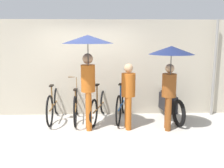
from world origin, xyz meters
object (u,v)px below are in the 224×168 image
parked_bicycle_1 (76,105)px  pedestrian_leading (88,55)px  parked_bicycle_0 (54,105)px  parked_bicycle_2 (99,106)px  pedestrian_center (128,92)px  pedestrian_trailing (171,65)px  motorcycle (168,103)px  parked_bicycle_3 (122,104)px

parked_bicycle_1 → pedestrian_leading: bearing=-157.4°
parked_bicycle_0 → pedestrian_leading: size_ratio=0.83×
parked_bicycle_2 → pedestrian_leading: bearing=177.4°
parked_bicycle_1 → pedestrian_center: bearing=-120.7°
parked_bicycle_2 → pedestrian_trailing: 2.15m
pedestrian_leading → pedestrian_center: (0.90, 0.11, -0.85)m
motorcycle → parked_bicycle_3: bearing=86.5°
parked_bicycle_1 → motorcycle: 2.42m
parked_bicycle_0 → parked_bicycle_1: 0.59m
pedestrian_trailing → motorcycle: (0.24, 0.98, -1.13)m
pedestrian_leading → pedestrian_center: 1.25m
parked_bicycle_0 → pedestrian_trailing: (2.77, -0.91, 1.12)m
parked_bicycle_3 → motorcycle: size_ratio=0.87×
pedestrian_leading → pedestrian_trailing: 1.82m
parked_bicycle_0 → motorcycle: bearing=-89.6°
parked_bicycle_0 → parked_bicycle_1: size_ratio=1.02×
pedestrian_trailing → motorcycle: size_ratio=0.94×
parked_bicycle_0 → motorcycle: size_ratio=0.87×
motorcycle → pedestrian_center: bearing=117.9°
parked_bicycle_0 → parked_bicycle_2: size_ratio=1.04×
pedestrian_trailing → parked_bicycle_0: bearing=-10.4°
parked_bicycle_2 → pedestrian_trailing: size_ratio=0.90×
parked_bicycle_2 → parked_bicycle_1: bearing=104.9°
parked_bicycle_1 → pedestrian_trailing: 2.59m
pedestrian_trailing → motorcycle: pedestrian_trailing is taller
pedestrian_center → parked_bicycle_3: bearing=-84.8°
parked_bicycle_1 → pedestrian_trailing: pedestrian_trailing is taller
parked_bicycle_1 → pedestrian_leading: pedestrian_leading is taller
parked_bicycle_1 → motorcycle: parked_bicycle_1 is taller
parked_bicycle_3 → pedestrian_trailing: 1.75m
parked_bicycle_0 → parked_bicycle_2: 1.18m
parked_bicycle_0 → pedestrian_leading: 1.85m
parked_bicycle_3 → pedestrian_center: (0.10, -0.72, 0.49)m
pedestrian_trailing → parked_bicycle_3: bearing=-34.1°
parked_bicycle_0 → parked_bicycle_2: (1.18, -0.04, -0.04)m
parked_bicycle_3 → pedestrian_leading: bearing=147.7°
parked_bicycle_2 → motorcycle: size_ratio=0.84×
parked_bicycle_0 → pedestrian_trailing: pedestrian_trailing is taller
parked_bicycle_2 → motorcycle: parked_bicycle_2 is taller
parked_bicycle_0 → parked_bicycle_1: parked_bicycle_1 is taller
parked_bicycle_0 → parked_bicycle_1: bearing=-96.9°
parked_bicycle_1 → pedestrian_center: (1.28, -0.67, 0.49)m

